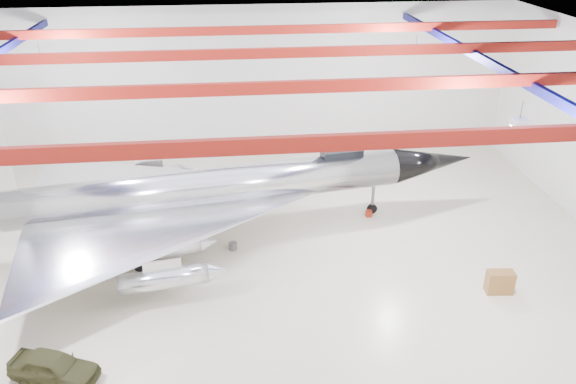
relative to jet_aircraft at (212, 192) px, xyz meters
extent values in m
plane|color=beige|center=(1.60, -3.67, -2.68)|extent=(40.00, 40.00, 0.00)
plane|color=silver|center=(1.60, 11.33, 2.82)|extent=(40.00, 0.00, 40.00)
plane|color=#0A0F38|center=(1.60, -3.67, 8.32)|extent=(40.00, 40.00, 0.00)
cube|color=maroon|center=(1.60, -12.67, 7.72)|extent=(39.50, 0.25, 0.50)
cube|color=maroon|center=(1.60, -6.67, 7.72)|extent=(39.50, 0.25, 0.50)
cube|color=maroon|center=(1.60, -0.67, 7.72)|extent=(39.50, 0.25, 0.50)
cube|color=maroon|center=(1.60, 5.33, 7.72)|extent=(39.50, 0.25, 0.50)
cube|color=#0E0E54|center=(13.60, -3.67, 7.42)|extent=(0.25, 29.50, 0.40)
cube|color=silver|center=(11.60, -9.67, 7.02)|extent=(0.55, 0.55, 0.25)
cube|color=silver|center=(-8.40, 2.33, 7.02)|extent=(0.55, 0.55, 0.25)
cube|color=silver|center=(11.60, 2.33, 7.02)|extent=(0.55, 0.55, 0.25)
cylinder|color=silver|center=(0.06, 0.01, 0.31)|extent=(21.46, 5.41, 2.14)
cone|color=black|center=(13.27, 2.07, 0.31)|extent=(5.61, 2.94, 2.14)
cube|color=black|center=(7.46, 1.16, 1.43)|extent=(2.46, 1.21, 0.53)
cylinder|color=silver|center=(-2.21, -6.30, -1.19)|extent=(4.16, 1.58, 0.96)
cylinder|color=silver|center=(-2.62, -3.66, -1.19)|extent=(4.16, 1.58, 0.96)
cylinder|color=silver|center=(-3.61, 2.69, -1.19)|extent=(4.16, 1.58, 0.96)
cylinder|color=silver|center=(-4.02, 5.33, -1.19)|extent=(4.16, 1.58, 0.96)
cylinder|color=#59595B|center=(9.57, 1.49, -1.72)|extent=(0.19, 0.19, 1.93)
cylinder|color=black|center=(9.57, 1.49, -2.38)|extent=(0.63, 0.32, 0.60)
cylinder|color=#59595B|center=(-3.76, -3.29, -1.72)|extent=(0.19, 0.19, 1.93)
cylinder|color=black|center=(-3.76, -3.29, -2.38)|extent=(0.63, 0.32, 0.60)
cylinder|color=#59595B|center=(-4.58, 1.99, -1.72)|extent=(0.19, 0.19, 1.93)
cylinder|color=black|center=(-4.58, 1.99, -2.38)|extent=(0.63, 0.32, 0.60)
imported|color=#323219|center=(-6.15, -10.52, -2.08)|extent=(3.83, 2.53, 1.21)
cube|color=brown|center=(13.71, -7.02, -2.10)|extent=(1.32, 0.75, 1.16)
cube|color=olive|center=(-2.63, 0.36, -2.51)|extent=(0.58, 0.51, 0.36)
cube|color=maroon|center=(-3.07, 4.90, -2.55)|extent=(0.44, 0.38, 0.28)
cylinder|color=#59595B|center=(1.01, -1.74, -2.47)|extent=(0.52, 0.52, 0.42)
cube|color=olive|center=(4.82, 5.31, -2.45)|extent=(0.82, 0.75, 0.46)
cube|color=#59595B|center=(-3.52, 3.01, -2.56)|extent=(0.40, 0.34, 0.25)
cylinder|color=maroon|center=(9.27, 1.11, -2.49)|extent=(0.54, 0.54, 0.38)
cube|color=olive|center=(-1.34, 3.28, -2.51)|extent=(0.49, 0.40, 0.34)
cylinder|color=#59595B|center=(3.05, 3.34, -2.52)|extent=(0.49, 0.49, 0.33)
camera|label=1|loc=(1.11, -27.95, 13.83)|focal=35.00mm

